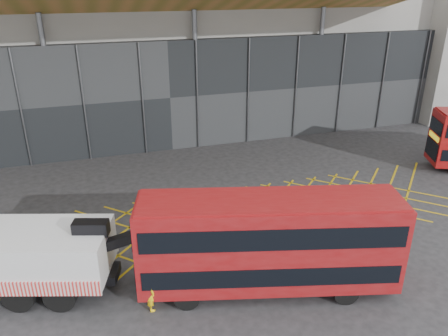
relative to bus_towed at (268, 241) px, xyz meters
name	(u,v)px	position (x,y,z in m)	size (l,w,h in m)	color
ground_plane	(178,228)	(-2.54, 5.87, -2.35)	(120.00, 120.00, 0.00)	#28282B
road_markings	(263,214)	(2.26, 5.87, -2.34)	(26.36, 7.16, 0.01)	gold
construction_building	(150,18)	(-0.62, 24.26, 6.63)	(55.00, 23.97, 18.00)	gray
bus_towed	(268,241)	(0.00, 0.00, 0.00)	(10.64, 4.96, 4.23)	maroon
worker	(150,290)	(-4.79, 0.24, -1.44)	(0.66, 0.43, 1.82)	yellow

